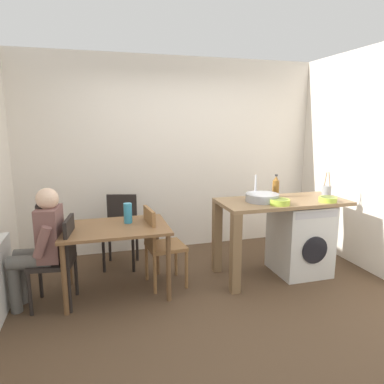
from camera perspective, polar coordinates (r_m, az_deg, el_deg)
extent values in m
plane|color=#4C3826|center=(3.76, 3.26, -17.44)|extent=(5.46, 5.46, 0.00)
cube|color=silver|center=(5.00, -3.13, 6.04)|extent=(4.60, 0.10, 2.70)
cube|color=brown|center=(3.75, -12.55, -5.76)|extent=(1.10, 0.76, 0.03)
cylinder|color=brown|center=(3.58, -20.19, -13.38)|extent=(0.05, 0.05, 0.71)
cylinder|color=brown|center=(3.62, -3.86, -12.34)|extent=(0.05, 0.05, 0.71)
cylinder|color=brown|center=(4.18, -19.55, -9.67)|extent=(0.05, 0.05, 0.71)
cylinder|color=brown|center=(4.23, -5.75, -8.85)|extent=(0.05, 0.05, 0.71)
cube|color=black|center=(3.76, -21.89, -10.68)|extent=(0.45, 0.45, 0.04)
cube|color=black|center=(3.65, -19.38, -7.42)|extent=(0.08, 0.38, 0.45)
cylinder|color=black|center=(3.74, -25.05, -14.84)|extent=(0.04, 0.04, 0.45)
cylinder|color=black|center=(4.05, -23.60, -12.66)|extent=(0.04, 0.04, 0.45)
cylinder|color=black|center=(3.65, -19.45, -15.04)|extent=(0.04, 0.04, 0.45)
cylinder|color=black|center=(3.97, -18.46, -12.77)|extent=(0.04, 0.04, 0.45)
cube|color=olive|center=(3.94, -4.32, -8.85)|extent=(0.44, 0.44, 0.04)
cube|color=olive|center=(3.82, -6.96, -5.99)|extent=(0.07, 0.38, 0.45)
cylinder|color=olive|center=(4.24, -2.65, -10.64)|extent=(0.04, 0.04, 0.45)
cylinder|color=olive|center=(3.92, -0.90, -12.47)|extent=(0.04, 0.04, 0.45)
cylinder|color=olive|center=(4.14, -7.46, -11.25)|extent=(0.04, 0.04, 0.45)
cylinder|color=olive|center=(3.82, -6.09, -13.21)|extent=(0.04, 0.04, 0.45)
cube|color=black|center=(4.50, -11.66, -6.49)|extent=(0.49, 0.49, 0.04)
cube|color=black|center=(4.61, -11.39, -3.15)|extent=(0.38, 0.13, 0.45)
cylinder|color=black|center=(4.38, -9.60, -10.05)|extent=(0.04, 0.04, 0.45)
cylinder|color=black|center=(4.44, -14.27, -9.92)|extent=(0.04, 0.04, 0.45)
cylinder|color=black|center=(4.71, -8.99, -8.46)|extent=(0.04, 0.04, 0.45)
cylinder|color=black|center=(4.77, -13.33, -8.38)|extent=(0.04, 0.04, 0.45)
cylinder|color=#595651|center=(3.87, -27.01, -14.15)|extent=(0.11, 0.11, 0.45)
cylinder|color=#595651|center=(4.02, -26.19, -13.08)|extent=(0.11, 0.11, 0.45)
cylinder|color=#595651|center=(3.71, -25.02, -10.41)|extent=(0.41, 0.19, 0.14)
cylinder|color=#595651|center=(3.87, -24.26, -9.45)|extent=(0.41, 0.19, 0.14)
cube|color=brown|center=(3.67, -22.24, -6.31)|extent=(0.24, 0.36, 0.52)
cylinder|color=brown|center=(3.48, -23.35, -7.55)|extent=(0.20, 0.11, 0.31)
cylinder|color=brown|center=(3.87, -21.78, -5.59)|extent=(0.20, 0.11, 0.31)
sphere|color=beige|center=(3.58, -22.64, -1.03)|extent=(0.21, 0.21, 0.21)
sphere|color=black|center=(3.61, -23.47, -2.34)|extent=(0.12, 0.12, 0.12)
cube|color=olive|center=(4.20, 14.60, -1.55)|extent=(1.50, 0.68, 0.04)
cube|color=brown|center=(3.78, 7.15, -10.01)|extent=(0.10, 0.10, 0.88)
cube|color=brown|center=(4.28, 4.11, -7.34)|extent=(0.10, 0.10, 0.88)
cube|color=silver|center=(4.46, 17.24, -7.23)|extent=(0.60, 0.60, 0.86)
cylinder|color=black|center=(4.23, 19.46, -8.97)|extent=(0.32, 0.02, 0.32)
cube|color=#B2B2B7|center=(4.12, 19.78, -3.53)|extent=(0.54, 0.01, 0.08)
cylinder|color=#9EA0A5|center=(4.06, 11.44, -0.90)|extent=(0.38, 0.38, 0.09)
cylinder|color=#B2B2B7|center=(4.20, 10.37, 0.87)|extent=(0.02, 0.02, 0.28)
cylinder|color=brown|center=(4.33, 13.55, 0.50)|extent=(0.08, 0.08, 0.20)
cone|color=brown|center=(4.31, 13.63, 2.17)|extent=(0.07, 0.07, 0.06)
cylinder|color=#262626|center=(4.30, 13.65, 2.68)|extent=(0.03, 0.03, 0.02)
cylinder|color=#A8C63D|center=(3.94, 14.16, -1.59)|extent=(0.22, 0.22, 0.06)
cylinder|color=olive|center=(3.94, 14.17, -1.37)|extent=(0.18, 0.18, 0.03)
cylinder|color=gray|center=(4.57, 21.18, 0.16)|extent=(0.11, 0.11, 0.13)
cylinder|color=#99724C|center=(4.54, 21.05, 1.97)|extent=(0.01, 0.04, 0.18)
cylinder|color=#99724C|center=(4.55, 21.60, 1.94)|extent=(0.01, 0.05, 0.18)
cylinder|color=#A8C63D|center=(4.26, 21.36, -1.13)|extent=(0.20, 0.20, 0.05)
cylinder|color=olive|center=(4.25, 21.38, -0.95)|extent=(0.16, 0.16, 0.03)
cylinder|color=teal|center=(3.82, -10.47, -3.42)|extent=(0.09, 0.09, 0.22)
cube|color=#B2B2B7|center=(4.08, 14.71, -1.56)|extent=(0.15, 0.06, 0.01)
cube|color=#262628|center=(4.08, 14.71, -1.56)|extent=(0.15, 0.06, 0.01)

